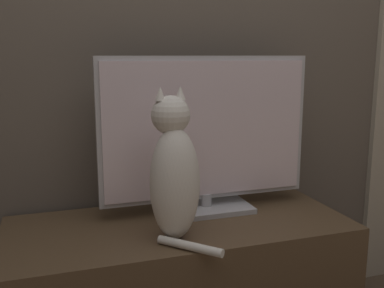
# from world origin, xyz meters

# --- Properties ---
(wall_back) EXTENTS (4.80, 0.05, 2.60)m
(wall_back) POSITION_xyz_m (0.00, 1.22, 1.30)
(wall_back) COLOR #60564C
(wall_back) RESTS_ON ground_plane
(tv_stand) EXTENTS (1.27, 0.55, 0.54)m
(tv_stand) POSITION_xyz_m (0.00, 0.91, 0.27)
(tv_stand) COLOR brown
(tv_stand) RESTS_ON ground_plane
(tv) EXTENTS (0.85, 0.21, 0.61)m
(tv) POSITION_xyz_m (0.14, 1.01, 0.84)
(tv) COLOR #B7B7BC
(tv) RESTS_ON tv_stand
(cat) EXTENTS (0.20, 0.31, 0.51)m
(cat) POSITION_xyz_m (-0.06, 0.78, 0.76)
(cat) COLOR silver
(cat) RESTS_ON tv_stand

